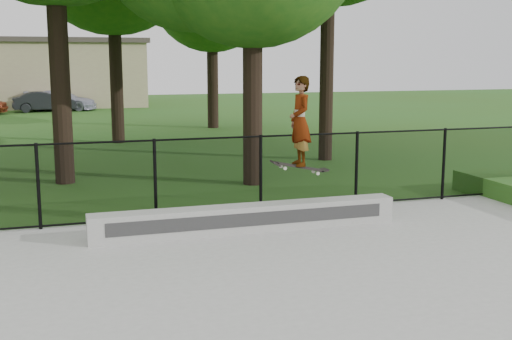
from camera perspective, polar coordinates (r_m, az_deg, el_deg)
The scene contains 6 objects.
grind_ledge at distance 10.94m, azimuth -0.74°, elevation -4.29°, with size 5.32×0.40×0.45m, color #B4B4AF.
car_b at distance 39.08m, azimuth -18.30°, elevation 5.79°, with size 1.23×3.18×1.16m, color black.
car_c at distance 39.83m, azimuth -16.88°, elevation 5.95°, with size 1.65×3.73×1.18m, color #A8A8BE.
skater_airborne at distance 10.89m, azimuth 3.93°, elevation 4.15°, with size 0.83×0.56×1.69m.
chainlink_fence at distance 11.68m, azimuth -8.95°, elevation -0.87°, with size 16.06×0.06×1.50m.
distant_building at distance 43.47m, azimuth -18.12°, elevation 8.25°, with size 12.40×6.40×4.30m.
Camera 1 is at (-1.68, -5.47, 2.94)m, focal length 45.00 mm.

